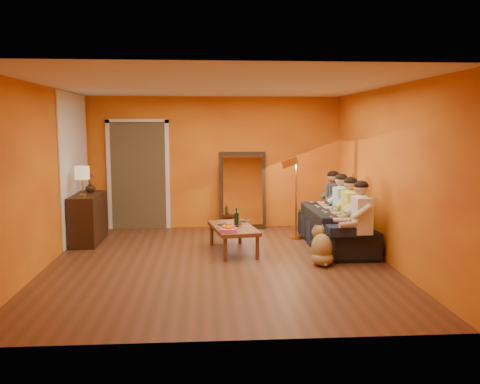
{
  "coord_description": "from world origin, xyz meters",
  "views": [
    {
      "loc": [
        -0.19,
        -7.34,
        2.03
      ],
      "look_at": [
        0.35,
        0.5,
        1.0
      ],
      "focal_mm": 38.0,
      "sensor_mm": 36.0,
      "label": 1
    }
  ],
  "objects": [
    {
      "name": "person_far_right",
      "position": [
        2.13,
        1.61,
        0.61
      ],
      "size": [
        0.7,
        0.44,
        1.22
      ],
      "primitive_type": null,
      "color": "#35353A",
      "rests_on": "sofa"
    },
    {
      "name": "room_shell",
      "position": [
        0.0,
        0.37,
        1.3
      ],
      "size": [
        5.0,
        5.5,
        2.6
      ],
      "color": "brown",
      "rests_on": "ground"
    },
    {
      "name": "person_mid_left",
      "position": [
        2.13,
        0.51,
        0.61
      ],
      "size": [
        0.7,
        0.44,
        1.22
      ],
      "primitive_type": null,
      "color": "#DDDF4A",
      "rests_on": "sofa"
    },
    {
      "name": "dog",
      "position": [
        1.51,
        -0.17,
        0.29
      ],
      "size": [
        0.49,
        0.58,
        0.59
      ],
      "primitive_type": null,
      "rotation": [
        0.0,
        0.0,
        0.41
      ],
      "color": "#AA8A4D",
      "rests_on": "floor"
    },
    {
      "name": "sofa",
      "position": [
        2.0,
        0.96,
        0.33
      ],
      "size": [
        2.23,
        0.87,
        0.65
      ],
      "primitive_type": "imported",
      "rotation": [
        0.0,
        0.0,
        1.57
      ],
      "color": "black",
      "rests_on": "floor"
    },
    {
      "name": "tumbler",
      "position": [
        0.37,
        0.8,
        0.46
      ],
      "size": [
        0.12,
        0.12,
        0.09
      ],
      "primitive_type": "imported",
      "rotation": [
        0.0,
        0.0,
        0.32
      ],
      "color": "#B27F3F",
      "rests_on": "coffee_table"
    },
    {
      "name": "table_lamp",
      "position": [
        -2.24,
        1.25,
        1.1
      ],
      "size": [
        0.24,
        0.24,
        0.51
      ],
      "primitive_type": null,
      "color": "beige",
      "rests_on": "sideboard"
    },
    {
      "name": "doorway_recess",
      "position": [
        -1.5,
        2.83,
        1.05
      ],
      "size": [
        1.06,
        0.3,
        2.1
      ],
      "primitive_type": "cube",
      "color": "#3F2D19",
      "rests_on": "floor"
    },
    {
      "name": "door_header",
      "position": [
        -1.5,
        2.71,
        2.12
      ],
      "size": [
        1.22,
        0.06,
        0.08
      ],
      "primitive_type": "cube",
      "color": "white",
      "rests_on": "wall_back"
    },
    {
      "name": "fruit_bowl",
      "position": [
        0.15,
        0.23,
        0.5
      ],
      "size": [
        0.26,
        0.26,
        0.16
      ],
      "primitive_type": null,
      "color": "#F2559A",
      "rests_on": "coffee_table"
    },
    {
      "name": "white_accent",
      "position": [
        -2.48,
        1.75,
        1.3
      ],
      "size": [
        0.02,
        1.9,
        2.58
      ],
      "primitive_type": "cube",
      "color": "white",
      "rests_on": "wall_left"
    },
    {
      "name": "sideboard",
      "position": [
        -2.24,
        1.55,
        0.42
      ],
      "size": [
        0.44,
        1.18,
        0.85
      ],
      "primitive_type": "cube",
      "color": "black",
      "rests_on": "floor"
    },
    {
      "name": "laptop",
      "position": [
        0.43,
        1.03,
        0.43
      ],
      "size": [
        0.31,
        0.22,
        0.02
      ],
      "primitive_type": "imported",
      "rotation": [
        0.0,
        0.0,
        0.1
      ],
      "color": "black",
      "rests_on": "coffee_table"
    },
    {
      "name": "vase",
      "position": [
        -2.24,
        1.8,
        0.94
      ],
      "size": [
        0.17,
        0.17,
        0.18
      ],
      "primitive_type": "imported",
      "color": "black",
      "rests_on": "sideboard"
    },
    {
      "name": "book_upper",
      "position": [
        0.07,
        0.47,
        0.47
      ],
      "size": [
        0.27,
        0.28,
        0.02
      ],
      "primitive_type": "imported",
      "rotation": [
        0.0,
        0.0,
        0.72
      ],
      "color": "black",
      "rests_on": "book_mid"
    },
    {
      "name": "flowers",
      "position": [
        -2.24,
        1.8,
        1.17
      ],
      "size": [
        0.17,
        0.17,
        0.39
      ],
      "primitive_type": null,
      "color": "red",
      "rests_on": "vase"
    },
    {
      "name": "door_jamb_right",
      "position": [
        -0.93,
        2.71,
        1.05
      ],
      "size": [
        0.08,
        0.06,
        2.2
      ],
      "primitive_type": "cube",
      "color": "white",
      "rests_on": "wall_back"
    },
    {
      "name": "book_mid",
      "position": [
        0.08,
        0.49,
        0.45
      ],
      "size": [
        0.25,
        0.3,
        0.02
      ],
      "primitive_type": "imported",
      "rotation": [
        0.0,
        0.0,
        -0.32
      ],
      "color": "red",
      "rests_on": "book_lower"
    },
    {
      "name": "mirror_frame",
      "position": [
        0.55,
        2.63,
        0.76
      ],
      "size": [
        0.92,
        0.27,
        1.51
      ],
      "primitive_type": "cube",
      "rotation": [
        -0.14,
        0.0,
        0.0
      ],
      "color": "black",
      "rests_on": "floor"
    },
    {
      "name": "wine_bottle",
      "position": [
        0.3,
        0.63,
        0.58
      ],
      "size": [
        0.07,
        0.07,
        0.31
      ],
      "primitive_type": "cylinder",
      "color": "black",
      "rests_on": "coffee_table"
    },
    {
      "name": "floor_lamp",
      "position": [
        1.43,
        1.55,
        0.72
      ],
      "size": [
        0.34,
        0.29,
        1.44
      ],
      "primitive_type": null,
      "rotation": [
        0.0,
        0.0,
        -0.17
      ],
      "color": "gold",
      "rests_on": "floor"
    },
    {
      "name": "person_far_left",
      "position": [
        2.13,
        -0.04,
        0.61
      ],
      "size": [
        0.7,
        0.44,
        1.22
      ],
      "primitive_type": null,
      "color": "beige",
      "rests_on": "sofa"
    },
    {
      "name": "person_mid_right",
      "position": [
        2.13,
        1.06,
        0.61
      ],
      "size": [
        0.7,
        0.44,
        1.22
      ],
      "primitive_type": null,
      "color": "#91C6E0",
      "rests_on": "sofa"
    },
    {
      "name": "mirror_glass",
      "position": [
        0.55,
        2.59,
        0.76
      ],
      "size": [
        0.78,
        0.21,
        1.35
      ],
      "primitive_type": "cube",
      "rotation": [
        -0.14,
        0.0,
        0.0
      ],
      "color": "white",
      "rests_on": "mirror_frame"
    },
    {
      "name": "coffee_table",
      "position": [
        0.25,
        0.68,
        0.21
      ],
      "size": [
        0.82,
        1.31,
        0.42
      ],
      "primitive_type": null,
      "rotation": [
        0.0,
        0.0,
        0.17
      ],
      "color": "brown",
      "rests_on": "floor"
    },
    {
      "name": "book_lower",
      "position": [
        0.07,
        0.48,
        0.43
      ],
      "size": [
        0.17,
        0.22,
        0.02
      ],
      "primitive_type": "imported",
      "rotation": [
        0.0,
        0.0,
        0.0
      ],
      "color": "black",
      "rests_on": "coffee_table"
    },
    {
      "name": "door_jamb_left",
      "position": [
        -2.07,
        2.71,
        1.05
      ],
      "size": [
        0.08,
        0.06,
        2.2
      ],
      "primitive_type": "cube",
      "color": "white",
      "rests_on": "wall_back"
    }
  ]
}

